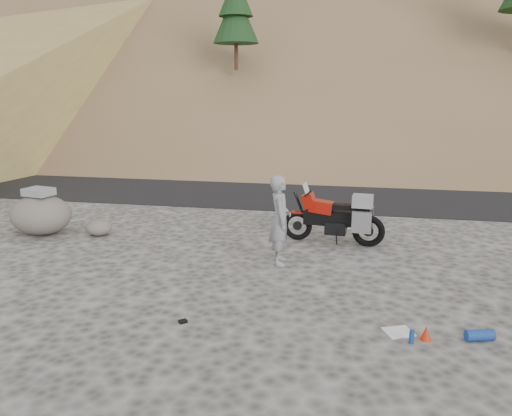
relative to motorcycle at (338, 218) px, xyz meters
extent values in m
plane|color=#3E3C39|center=(-0.97, -2.79, -0.58)|extent=(140.00, 140.00, 0.00)
cube|color=black|center=(-0.97, 6.21, -0.58)|extent=(120.00, 7.00, 0.05)
cube|color=brown|center=(1.03, 27.21, 7.42)|extent=(110.00, 51.90, 46.72)
cube|color=brown|center=(1.03, 27.21, 7.72)|extent=(110.00, 43.28, 36.46)
cylinder|color=#382014|center=(-4.97, 11.21, 4.32)|extent=(0.17, 0.17, 1.40)
cone|color=black|center=(-4.97, 11.21, 5.86)|extent=(2.00, 2.00, 2.25)
torus|color=black|center=(-0.90, 0.09, -0.24)|extent=(0.68, 0.19, 0.67)
cylinder|color=black|center=(-0.90, 0.09, -0.24)|extent=(0.21, 0.08, 0.20)
torus|color=black|center=(0.67, -0.07, -0.24)|extent=(0.72, 0.21, 0.71)
cylinder|color=black|center=(0.67, -0.07, -0.24)|extent=(0.23, 0.10, 0.22)
cylinder|color=black|center=(-0.82, 0.08, 0.14)|extent=(0.39, 0.10, 0.83)
cylinder|color=black|center=(-0.68, 0.07, 0.52)|extent=(0.11, 0.63, 0.04)
cube|color=black|center=(-0.14, 0.02, -0.02)|extent=(1.24, 0.37, 0.31)
cube|color=black|center=(-0.04, 0.01, -0.22)|extent=(0.49, 0.35, 0.29)
cube|color=#9B1208|center=(-0.37, 0.04, 0.24)|extent=(0.56, 0.36, 0.32)
cube|color=#9B1208|center=(-0.65, 0.07, 0.36)|extent=(0.34, 0.38, 0.36)
cube|color=silver|center=(-0.72, 0.07, 0.63)|extent=(0.15, 0.32, 0.26)
cube|color=black|center=(0.11, -0.01, 0.26)|extent=(0.58, 0.28, 0.12)
cube|color=black|center=(0.50, -0.05, 0.22)|extent=(0.37, 0.22, 0.10)
cube|color=#B9B8BD|center=(0.51, -0.32, 0.01)|extent=(0.42, 0.16, 0.46)
cube|color=#B9B8BD|center=(0.57, 0.21, 0.01)|extent=(0.42, 0.16, 0.46)
cube|color=gray|center=(0.52, -0.05, 0.42)|extent=(0.46, 0.39, 0.27)
cube|color=#9B1208|center=(-0.90, 0.09, 0.06)|extent=(0.32, 0.15, 0.04)
cylinder|color=black|center=(-0.01, -0.18, -0.39)|extent=(0.05, 0.21, 0.37)
cylinder|color=#B9B8BD|center=(0.46, -0.19, -0.17)|extent=(0.47, 0.14, 0.13)
imported|color=gray|center=(-1.06, -1.54, -0.58)|extent=(0.52, 0.70, 1.76)
ellipsoid|color=#5D5950|center=(-6.90, -0.62, -0.11)|extent=(1.81, 1.70, 0.93)
cube|color=gray|center=(-6.90, -0.62, 0.45)|extent=(0.74, 0.63, 0.18)
ellipsoid|color=#5D5950|center=(-5.53, -0.46, -0.39)|extent=(0.78, 0.74, 0.37)
cube|color=white|center=(1.04, -4.10, -0.57)|extent=(0.49, 0.47, 0.01)
cylinder|color=navy|center=(2.10, -4.12, -0.50)|extent=(0.41, 0.25, 0.15)
cylinder|color=navy|center=(1.18, -4.38, -0.48)|extent=(0.07, 0.07, 0.19)
cone|color=red|center=(1.38, -4.25, -0.48)|extent=(0.18, 0.18, 0.20)
cube|color=black|center=(-2.05, -4.41, -0.56)|extent=(0.15, 0.14, 0.04)
camera|label=1|loc=(0.33, -10.81, 2.74)|focal=35.00mm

